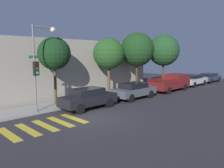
{
  "coord_description": "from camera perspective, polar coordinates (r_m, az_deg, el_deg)",
  "views": [
    {
      "loc": [
        -8.44,
        -10.21,
        3.93
      ],
      "look_at": [
        3.79,
        2.1,
        1.6
      ],
      "focal_mm": 35.0,
      "sensor_mm": 36.0,
      "label": 1
    }
  ],
  "objects": [
    {
      "name": "tree_midblock",
      "position": [
        20.5,
        -0.85,
        7.9
      ],
      "size": [
        2.95,
        2.95,
        5.52
      ],
      "color": "brown",
      "rests_on": "ground"
    },
    {
      "name": "ground_plane",
      "position": [
        13.82,
        -5.08,
        -8.9
      ],
      "size": [
        60.0,
        60.0,
        0.0
      ],
      "primitive_type": "plane",
      "color": "#2D2B30"
    },
    {
      "name": "traffic_light_pole",
      "position": [
        15.18,
        -18.43,
        6.25
      ],
      "size": [
        1.96,
        0.56,
        5.87
      ],
      "color": "slate",
      "rests_on": "ground"
    },
    {
      "name": "tree_behind_truck",
      "position": [
        27.86,
        13.36,
        8.52
      ],
      "size": [
        3.8,
        3.8,
        6.36
      ],
      "color": "#4C3823",
      "rests_on": "ground"
    },
    {
      "name": "sedan_tail_of_row",
      "position": [
        34.43,
        24.04,
        1.63
      ],
      "size": [
        4.54,
        1.87,
        1.31
      ],
      "color": "#2D3351",
      "rests_on": "ground"
    },
    {
      "name": "tree_far_end",
      "position": [
        23.61,
        6.58,
        8.9
      ],
      "size": [
        3.58,
        3.58,
        6.27
      ],
      "color": "#42301E",
      "rests_on": "ground"
    },
    {
      "name": "sedan_near_corner",
      "position": [
        16.04,
        -6.22,
        -3.62
      ],
      "size": [
        4.34,
        1.74,
        1.52
      ],
      "color": "black",
      "rests_on": "ground"
    },
    {
      "name": "pickup_truck",
      "position": [
        24.9,
        15.19,
        0.4
      ],
      "size": [
        5.53,
        2.08,
        1.77
      ],
      "color": "maroon",
      "rests_on": "ground"
    },
    {
      "name": "sedan_middle",
      "position": [
        19.66,
        5.73,
        -1.6
      ],
      "size": [
        4.44,
        1.86,
        1.45
      ],
      "color": "#4C5156",
      "rests_on": "ground"
    },
    {
      "name": "sidewalk",
      "position": [
        17.29,
        -14.44,
        -5.5
      ],
      "size": [
        26.0,
        2.35,
        0.14
      ],
      "primitive_type": "cube",
      "color": "gray",
      "rests_on": "ground"
    },
    {
      "name": "tree_near_corner",
      "position": [
        17.05,
        -14.85,
        7.64
      ],
      "size": [
        2.47,
        2.47,
        5.26
      ],
      "color": "#4C3823",
      "rests_on": "ground"
    },
    {
      "name": "sedan_far_end",
      "position": [
        29.66,
        20.39,
        1.07
      ],
      "size": [
        4.64,
        1.86,
        1.45
      ],
      "color": "#B7BABF",
      "rests_on": "ground"
    },
    {
      "name": "crosswalk",
      "position": [
        12.98,
        -17.11,
        -10.31
      ],
      "size": [
        4.37,
        2.6,
        0.0
      ],
      "color": "gold",
      "rests_on": "ground"
    },
    {
      "name": "building_row",
      "position": [
        20.98,
        -21.04,
        3.61
      ],
      "size": [
        26.0,
        6.0,
        5.28
      ],
      "primitive_type": "cube",
      "color": "#A89E8E",
      "rests_on": "ground"
    }
  ]
}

